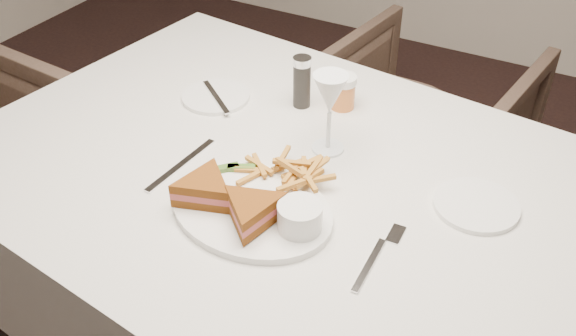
# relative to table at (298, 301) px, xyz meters

# --- Properties ---
(table) EXTENTS (1.51, 1.11, 0.75)m
(table) POSITION_rel_table_xyz_m (0.00, 0.00, 0.00)
(table) COLOR silver
(table) RESTS_ON ground
(chair_far) EXTENTS (0.71, 0.67, 0.65)m
(chair_far) POSITION_rel_table_xyz_m (-0.02, 0.96, -0.05)
(chair_far) COLOR brown
(chair_far) RESTS_ON ground
(table_setting) EXTENTS (0.81, 0.63, 0.18)m
(table_setting) POSITION_rel_table_xyz_m (-0.02, -0.05, 0.41)
(table_setting) COLOR white
(table_setting) RESTS_ON table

